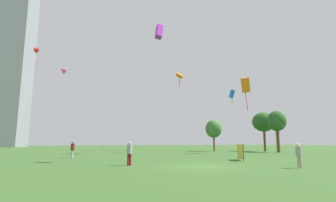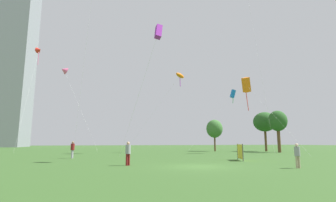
% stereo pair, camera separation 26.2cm
% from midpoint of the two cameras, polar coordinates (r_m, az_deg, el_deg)
% --- Properties ---
extents(ground, '(280.00, 280.00, 0.00)m').
position_cam_midpoint_polar(ground, '(18.25, 7.36, -14.18)').
color(ground, '#335623').
extents(person_standing_0, '(0.39, 0.39, 1.74)m').
position_cam_midpoint_polar(person_standing_0, '(28.99, -20.10, -9.83)').
color(person_standing_0, gray).
rests_on(person_standing_0, ground).
extents(person_standing_1, '(0.37, 0.37, 1.68)m').
position_cam_midpoint_polar(person_standing_1, '(19.02, -8.44, -11.02)').
color(person_standing_1, maroon).
rests_on(person_standing_1, ground).
extents(person_standing_2, '(0.35, 0.35, 1.56)m').
position_cam_midpoint_polar(person_standing_2, '(18.90, 27.03, -10.35)').
color(person_standing_2, tan).
rests_on(person_standing_2, ground).
extents(kite_flying_1, '(7.76, 10.29, 16.94)m').
position_cam_midpoint_polar(kite_flying_1, '(56.43, -21.87, 6.35)').
color(kite_flying_1, silver).
rests_on(kite_flying_1, ground).
extents(kite_flying_3, '(2.30, 10.62, 12.07)m').
position_cam_midpoint_polar(kite_flying_3, '(43.26, 17.08, 3.37)').
color(kite_flying_3, silver).
rests_on(kite_flying_3, ground).
extents(kite_flying_4, '(11.20, 1.65, 12.39)m').
position_cam_midpoint_polar(kite_flying_4, '(54.43, 14.26, 1.52)').
color(kite_flying_4, silver).
rests_on(kite_flying_4, ground).
extents(kite_flying_5, '(2.39, 9.89, 12.72)m').
position_cam_midpoint_polar(kite_flying_5, '(25.20, -1.85, 14.96)').
color(kite_flying_5, silver).
rests_on(kite_flying_5, ground).
extents(kite_flying_6, '(1.58, 12.43, 21.52)m').
position_cam_midpoint_polar(kite_flying_6, '(61.46, -26.52, 10.01)').
color(kite_flying_6, silver).
rests_on(kite_flying_6, ground).
extents(kite_flying_7, '(10.47, 1.91, 13.68)m').
position_cam_midpoint_polar(kite_flying_7, '(45.30, 2.83, 5.61)').
color(kite_flying_7, silver).
rests_on(kite_flying_7, ground).
extents(park_tree_0, '(4.16, 4.16, 7.29)m').
position_cam_midpoint_polar(park_tree_0, '(51.97, 20.72, -4.36)').
color(park_tree_0, brown).
rests_on(park_tree_0, ground).
extents(park_tree_1, '(3.07, 3.07, 6.92)m').
position_cam_midpoint_polar(park_tree_1, '(47.07, 23.22, -4.18)').
color(park_tree_1, brown).
rests_on(park_tree_1, ground).
extents(park_tree_2, '(3.07, 3.07, 5.93)m').
position_cam_midpoint_polar(park_tree_2, '(50.20, 10.38, -6.07)').
color(park_tree_2, brown).
rests_on(park_tree_2, ground).
extents(distant_highrise_0, '(22.29, 19.24, 92.93)m').
position_cam_midpoint_polar(distant_highrise_0, '(122.49, -32.42, 13.81)').
color(distant_highrise_0, gray).
rests_on(distant_highrise_0, ground).
extents(event_banner, '(0.91, 2.16, 1.50)m').
position_cam_midpoint_polar(event_banner, '(25.07, 15.94, -10.71)').
color(event_banner, '#4C4C4C').
rests_on(event_banner, ground).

